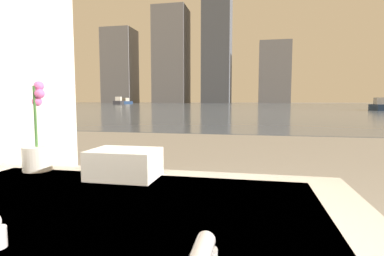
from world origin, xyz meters
TOP-DOWN VIEW (x-y plane):
  - potted_orchid at (-0.52, 0.87)m, footprint 0.13×0.13m
  - towel_stack at (-0.07, 0.82)m, footprint 0.28×0.20m
  - harbor_water at (0.00, 62.00)m, footprint 180.00×110.00m
  - harbor_boat_0 at (11.26, 28.61)m, footprint 1.29×3.07m
  - harbor_boat_1 at (-31.02, 66.12)m, footprint 2.85×5.14m
  - harbor_boat_2 at (-33.29, 75.26)m, footprint 2.40×4.63m
  - skyline_tower_0 at (-54.62, 118.00)m, footprint 12.51×11.00m
  - skyline_tower_1 at (-32.26, 118.00)m, footprint 12.96×12.83m
  - skyline_tower_3 at (8.07, 118.00)m, footprint 11.59×6.45m

SIDE VIEW (x-z plane):
  - harbor_water at x=0.00m, z-range 0.00..0.01m
  - harbor_boat_0 at x=11.26m, z-range -0.16..0.96m
  - towel_stack at x=-0.07m, z-range 0.50..0.62m
  - harbor_boat_2 at x=-33.29m, z-range -0.23..1.42m
  - potted_orchid at x=-0.52m, z-range 0.39..0.81m
  - harbor_boat_1 at x=-31.02m, z-range -0.26..1.57m
  - skyline_tower_3 at x=8.07m, z-range 0.00..23.19m
  - skyline_tower_0 at x=-54.62m, z-range 0.00..30.43m
  - skyline_tower_1 at x=-32.26m, z-range 0.00..37.55m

